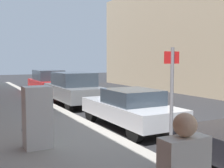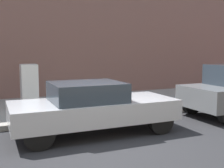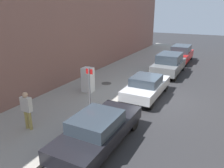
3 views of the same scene
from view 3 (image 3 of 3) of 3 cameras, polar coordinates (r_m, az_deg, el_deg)
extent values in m
plane|color=#28282B|center=(13.80, 10.92, -3.71)|extent=(80.00, 80.00, 0.00)
cube|color=#9E998E|center=(15.24, -3.43, -0.84)|extent=(4.69, 44.00, 0.17)
cube|color=#7F564C|center=(16.19, -13.64, 15.65)|extent=(1.54, 39.60, 8.89)
cube|color=white|center=(14.03, -6.31, 1.11)|extent=(0.67, 0.59, 1.59)
cube|color=black|center=(14.27, -5.65, 1.43)|extent=(0.01, 0.01, 1.51)
cube|color=yellow|center=(14.27, -5.95, 2.04)|extent=(0.16, 0.01, 0.22)
cube|color=red|center=(14.13, -5.72, 3.40)|extent=(0.61, 0.01, 0.05)
cube|color=red|center=(14.37, -5.61, 0.23)|extent=(0.61, 0.01, 0.05)
cylinder|color=#47443F|center=(15.72, -1.45, 0.18)|extent=(0.70, 0.70, 0.02)
cylinder|color=slate|center=(10.59, -5.83, -2.24)|extent=(0.07, 0.07, 2.50)
cube|color=red|center=(10.28, -5.96, 3.27)|extent=(0.36, 0.02, 0.24)
cylinder|color=#A8934C|center=(10.51, -21.43, -8.60)|extent=(0.14, 0.14, 0.87)
cylinder|color=#A8934C|center=(10.35, -20.58, -8.93)|extent=(0.14, 0.14, 0.87)
cube|color=beige|center=(10.12, -21.51, -4.94)|extent=(0.51, 0.22, 0.65)
sphere|color=tan|center=(9.96, -21.81, -2.61)|extent=(0.23, 0.23, 0.23)
cube|color=black|center=(8.91, -3.27, -12.09)|extent=(1.80, 4.73, 0.55)
cube|color=#2D3842|center=(8.48, -4.16, -9.77)|extent=(1.59, 1.99, 0.50)
cylinder|color=black|center=(10.71, -2.04, -8.09)|extent=(0.22, 0.72, 0.72)
cylinder|color=black|center=(10.13, 5.72, -9.88)|extent=(0.22, 0.72, 0.72)
cylinder|color=black|center=(8.30, -14.56, -17.66)|extent=(0.22, 0.72, 0.72)
cube|color=silver|center=(13.76, 9.09, -0.84)|extent=(1.82, 4.43, 0.55)
cube|color=#2D3842|center=(13.40, 8.90, 0.99)|extent=(1.60, 1.86, 0.50)
cylinder|color=black|center=(15.53, 8.23, 0.43)|extent=(0.22, 0.71, 0.71)
cylinder|color=black|center=(15.13, 13.79, -0.43)|extent=(0.22, 0.71, 0.71)
cylinder|color=black|center=(12.71, 3.35, -3.66)|extent=(0.22, 0.71, 0.71)
cylinder|color=black|center=(12.22, 10.05, -4.90)|extent=(0.22, 0.71, 0.71)
cube|color=slate|center=(19.05, 14.66, 4.59)|extent=(1.98, 4.71, 0.70)
cube|color=#2D3842|center=(18.90, 14.83, 6.65)|extent=(1.74, 2.59, 0.70)
cylinder|color=black|center=(20.97, 13.40, 4.99)|extent=(0.22, 0.73, 0.73)
cylinder|color=black|center=(20.64, 18.02, 4.36)|extent=(0.22, 0.73, 0.73)
cylinder|color=black|center=(17.71, 10.55, 2.66)|extent=(0.22, 0.73, 0.73)
cylinder|color=black|center=(17.33, 15.98, 1.87)|extent=(0.22, 0.73, 0.73)
cube|color=red|center=(23.97, 17.51, 7.10)|extent=(1.89, 4.56, 0.70)
cube|color=#2D3842|center=(23.85, 17.68, 8.74)|extent=(1.67, 2.51, 0.70)
cylinder|color=black|center=(25.82, 16.35, 7.21)|extent=(0.22, 0.66, 0.66)
cylinder|color=black|center=(25.57, 19.95, 6.74)|extent=(0.22, 0.66, 0.66)
cylinder|color=black|center=(22.56, 14.58, 5.76)|extent=(0.22, 0.66, 0.66)
cylinder|color=black|center=(22.27, 18.67, 5.21)|extent=(0.22, 0.66, 0.66)
camera|label=1|loc=(10.28, -37.57, -0.95)|focal=45.00mm
camera|label=2|loc=(10.73, 42.73, -2.53)|focal=45.00mm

